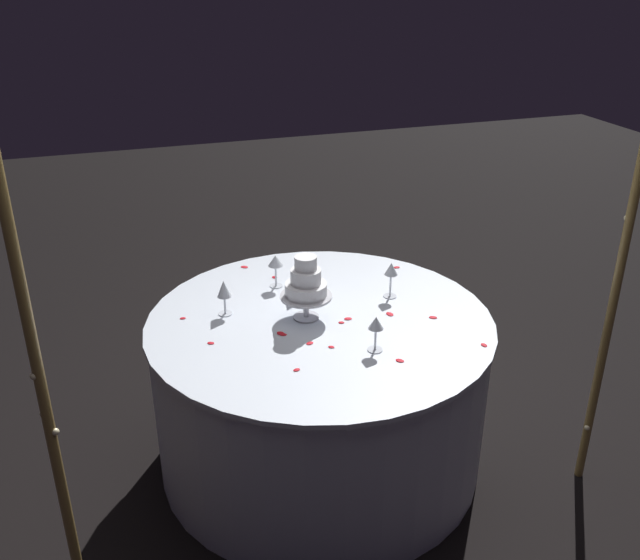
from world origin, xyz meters
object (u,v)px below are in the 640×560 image
Objects in this scene: wine_glass_1 at (298,274)px; wine_glass_3 at (275,262)px; wine_glass_4 at (391,271)px; decorative_arch at (368,190)px; wine_glass_0 at (376,325)px; wine_glass_2 at (224,290)px; tiered_cake at (306,284)px; main_table at (320,390)px.

wine_glass_3 is (0.07, -0.13, 0.01)m from wine_glass_1.
decorative_arch is at bearing 58.32° from wine_glass_4.
decorative_arch is 1.06m from wine_glass_3.
wine_glass_0 is 0.94× the size of wine_glass_2.
wine_glass_3 reaches higher than wine_glass_1.
tiered_cake is at bearing 10.00° from wine_glass_4.
wine_glass_1 is at bearing -96.75° from tiered_cake.
wine_glass_4 is (-0.24, -0.41, 0.01)m from wine_glass_0.
wine_glass_3 is at bearing -64.06° from wine_glass_1.
wine_glass_0 is at bearing 59.49° from wine_glass_4.
wine_glass_0 is at bearing 117.51° from tiered_cake.
main_table is 9.97× the size of wine_glass_0.
wine_glass_3 is (0.04, -0.34, -0.04)m from tiered_cake.
wine_glass_4 reaches higher than main_table.
wine_glass_2 is at bearing -24.01° from tiered_cake.
wine_glass_3 reaches higher than main_table.
wine_glass_2 reaches higher than wine_glass_1.
wine_glass_0 is (-0.12, 0.31, 0.47)m from main_table.
main_table is 9.34× the size of wine_glass_2.
wine_glass_0 is at bearing -124.24° from decorative_arch.
tiered_cake is 1.71× the size of wine_glass_4.
main_table is 9.46× the size of wine_glass_3.
decorative_arch is at bearing 95.77° from tiered_cake.
wine_glass_2 is 0.74m from wine_glass_4.
wine_glass_3 reaches higher than wine_glass_0.
wine_glass_2 is 0.95× the size of wine_glass_4.
wine_glass_2 reaches higher than main_table.
decorative_arch reaches higher than wine_glass_1.
wine_glass_2 is (0.32, -0.14, -0.04)m from tiered_cake.
decorative_arch reaches higher than main_table.
decorative_arch reaches higher than wine_glass_4.
wine_glass_1 is at bearing -87.76° from decorative_arch.
wine_glass_1 is 0.42m from wine_glass_4.
decorative_arch is at bearing 92.24° from wine_glass_1.
tiered_cake reaches higher than wine_glass_4.
main_table is 0.53m from tiered_cake.
decorative_arch is at bearing 55.76° from wine_glass_0.
wine_glass_4 is (-0.42, -0.07, -0.03)m from tiered_cake.
decorative_arch reaches higher than wine_glass_3.
wine_glass_4 reaches higher than wine_glass_3.
wine_glass_3 is at bearing -29.94° from wine_glass_4.
decorative_arch is at bearing 96.21° from wine_glass_3.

